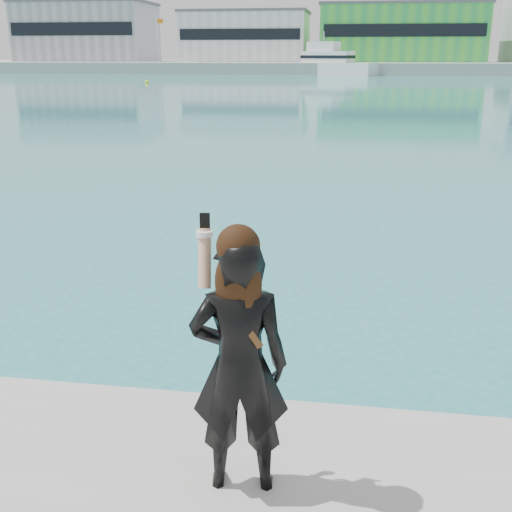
{
  "coord_description": "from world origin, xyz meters",
  "views": [
    {
      "loc": [
        0.97,
        -3.91,
        3.68
      ],
      "look_at": [
        0.26,
        0.54,
        2.25
      ],
      "focal_mm": 45.0,
      "sensor_mm": 36.0,
      "label": 1
    }
  ],
  "objects": [
    {
      "name": "buoy_far",
      "position": [
        -25.77,
        76.55,
        0.0
      ],
      "size": [
        0.5,
        0.5,
        0.5
      ],
      "primitive_type": "sphere",
      "color": "#FFF70D",
      "rests_on": "ground"
    },
    {
      "name": "flagpole_left",
      "position": [
        -37.91,
        121.0,
        6.54
      ],
      "size": [
        1.28,
        0.16,
        8.0
      ],
      "color": "silver",
      "rests_on": "far_quay"
    },
    {
      "name": "warehouse_grey_left",
      "position": [
        -55.0,
        127.98,
        7.76
      ],
      "size": [
        26.52,
        16.36,
        11.5
      ],
      "color": "gray",
      "rests_on": "far_quay"
    },
    {
      "name": "flagpole_right",
      "position": [
        22.09,
        121.0,
        6.54
      ],
      "size": [
        1.28,
        0.16,
        8.0
      ],
      "color": "silver",
      "rests_on": "far_quay"
    },
    {
      "name": "warehouse_white",
      "position": [
        -22.0,
        127.98,
        6.76
      ],
      "size": [
        24.48,
        15.35,
        9.5
      ],
      "color": "silver",
      "rests_on": "far_quay"
    },
    {
      "name": "warehouse_green",
      "position": [
        8.0,
        127.98,
        7.26
      ],
      "size": [
        30.6,
        16.36,
        10.5
      ],
      "color": "green",
      "rests_on": "far_quay"
    },
    {
      "name": "motor_yacht",
      "position": [
        -4.59,
        111.47,
        2.02
      ],
      "size": [
        15.8,
        10.28,
        7.19
      ],
      "rotation": [
        0.0,
        0.0,
        -0.43
      ],
      "color": "silver",
      "rests_on": "ground"
    },
    {
      "name": "far_quay",
      "position": [
        0.0,
        130.0,
        1.0
      ],
      "size": [
        320.0,
        40.0,
        2.0
      ],
      "primitive_type": "cube",
      "color": "#9E9E99",
      "rests_on": "ground"
    },
    {
      "name": "woman",
      "position": [
        0.26,
        -0.17,
        1.76
      ],
      "size": [
        0.71,
        0.53,
        1.9
      ],
      "rotation": [
        0.0,
        0.0,
        3.29
      ],
      "color": "black",
      "rests_on": "near_quay"
    }
  ]
}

